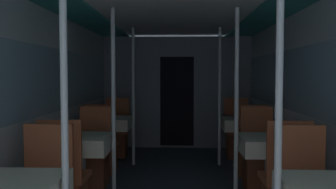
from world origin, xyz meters
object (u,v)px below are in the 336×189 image
at_px(dining_table_right_1, 270,148).
at_px(support_pole_right_2, 220,97).
at_px(support_pole_left_0, 65,130).
at_px(chair_left_far_2, 116,139).
at_px(support_pole_left_2, 133,97).
at_px(chair_left_far_1, 93,162).
at_px(dining_table_right_2, 243,126).
at_px(support_pole_right_0, 278,131).
at_px(support_pole_right_1, 236,107).
at_px(chair_right_far_2, 237,139).
at_px(chair_right_near_2, 250,154).
at_px(chair_left_near_2, 103,153).
at_px(chair_right_far_1, 258,164).
at_px(dining_table_left_2, 110,125).
at_px(dining_table_left_1, 81,146).
at_px(support_pole_left_1, 113,106).

bearing_deg(dining_table_right_1, support_pole_right_2, 101.94).
bearing_deg(support_pole_left_0, chair_left_far_2, 95.18).
relative_size(support_pole_left_0, support_pole_left_2, 1.00).
bearing_deg(chair_left_far_1, dining_table_right_2, -150.79).
bearing_deg(support_pole_right_2, support_pole_left_2, 180.00).
height_order(support_pole_right_0, support_pole_right_2, same).
relative_size(support_pole_right_1, chair_right_far_2, 2.12).
relative_size(support_pole_left_0, chair_right_near_2, 2.12).
bearing_deg(chair_left_near_2, chair_left_far_2, 90.00).
xyz_separation_m(dining_table_right_1, chair_right_far_1, (0.00, 0.57, -0.31)).
bearing_deg(chair_right_far_2, chair_right_far_1, 90.00).
bearing_deg(chair_left_far_1, support_pole_right_0, 126.53).
relative_size(chair_right_far_1, support_pole_right_1, 0.47).
bearing_deg(dining_table_right_2, chair_right_near_2, -90.00).
bearing_deg(dining_table_right_2, support_pole_left_2, 180.00).
relative_size(support_pole_right_0, dining_table_right_2, 2.88).
xyz_separation_m(support_pole_left_0, dining_table_left_2, (-0.36, 3.44, -0.44)).
bearing_deg(chair_left_near_2, support_pole_right_0, -59.44).
xyz_separation_m(dining_table_left_2, chair_left_far_2, (-0.00, 0.57, -0.31)).
bearing_deg(support_pole_left_0, support_pole_right_2, 68.83).
xyz_separation_m(chair_left_near_2, support_pole_right_2, (1.70, 0.57, 0.76)).
distance_m(chair_left_near_2, dining_table_right_2, 2.16).
distance_m(chair_left_far_2, support_pole_left_2, 1.02).
bearing_deg(chair_right_far_2, chair_left_far_1, 39.87).
height_order(dining_table_left_1, chair_left_far_1, chair_left_far_1).
bearing_deg(chair_left_near_2, support_pole_left_1, -72.47).
relative_size(chair_left_far_1, dining_table_right_1, 1.36).
distance_m(chair_left_far_2, chair_right_far_1, 2.69).
bearing_deg(support_pole_left_0, chair_right_far_1, 53.47).
bearing_deg(support_pole_right_2, dining_table_left_2, -180.00).
distance_m(dining_table_right_1, chair_right_far_2, 2.31).
relative_size(chair_right_far_2, support_pole_right_2, 0.47).
distance_m(chair_right_near_2, chair_right_far_2, 1.14).
distance_m(chair_left_near_2, chair_right_far_2, 2.36).
bearing_deg(chair_left_far_1, chair_left_near_2, -90.00).
bearing_deg(dining_table_right_2, support_pole_right_0, -96.04).
bearing_deg(support_pole_left_2, chair_right_near_2, -18.54).
distance_m(dining_table_left_1, support_pole_right_1, 1.76).
relative_size(chair_left_far_1, support_pole_right_1, 0.47).
bearing_deg(dining_table_right_1, chair_left_far_2, 131.98).
bearing_deg(dining_table_left_2, dining_table_right_2, 0.00).
bearing_deg(chair_right_near_2, dining_table_left_2, 164.56).
bearing_deg(dining_table_right_1, chair_right_far_1, 90.00).
xyz_separation_m(chair_right_far_1, dining_table_right_2, (-0.00, 1.15, 0.31)).
bearing_deg(support_pole_right_0, chair_left_far_1, 126.53).
bearing_deg(support_pole_right_1, dining_table_right_1, 0.00).
height_order(dining_table_left_1, support_pole_right_0, support_pole_right_0).
height_order(chair_left_near_2, dining_table_right_1, chair_left_near_2).
relative_size(chair_left_far_2, support_pole_left_2, 0.47).
relative_size(dining_table_left_2, chair_left_near_2, 0.74).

